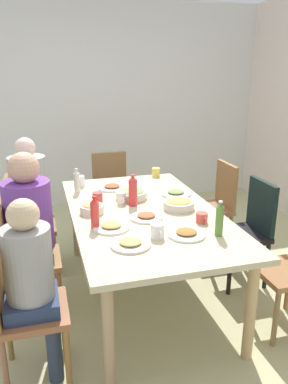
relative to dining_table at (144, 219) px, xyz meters
name	(u,v)px	position (x,y,z in m)	size (l,w,h in m)	color
ground_plane	(144,295)	(0.00, 0.00, -0.68)	(5.74, 5.74, 0.00)	#BDBC8A
wall_left	(94,107)	(-2.45, 0.00, 0.62)	(0.12, 4.73, 2.60)	silver
dining_table	(144,219)	(0.00, 0.00, 0.00)	(1.93, 1.10, 0.75)	beige
chair_1	(23,221)	(-0.64, -0.93, -0.16)	(0.40, 0.40, 0.90)	brown
person_1	(31,195)	(-0.64, -0.84, 0.07)	(0.31, 0.31, 1.24)	#2C3145
chair_2	(216,202)	(-0.64, 0.93, -0.16)	(0.40, 0.40, 0.90)	#8E5D41
chair_3	(21,253)	(0.00, -0.93, -0.16)	(0.40, 0.40, 0.90)	olive
person_3	(30,220)	(0.00, -0.84, 0.08)	(0.34, 0.34, 1.25)	#4F5142
chair_4	(249,226)	(0.00, 0.93, -0.16)	(0.40, 0.40, 0.90)	black
chair_5	(18,304)	(0.64, -0.93, -0.16)	(0.40, 0.40, 0.90)	#945736
person_5	(32,277)	(0.64, -0.84, 0.00)	(0.30, 0.30, 1.14)	#33324E
chair_6	(111,189)	(-1.34, 0.00, -0.16)	(0.40, 0.40, 0.90)	#955D38
plate_0	(176,193)	(-0.30, 0.37, 0.09)	(0.26, 0.26, 0.04)	silver
plate_1	(111,227)	(0.27, -0.31, 0.09)	(0.25, 0.25, 0.04)	white
plate_2	(130,244)	(0.56, -0.24, 0.09)	(0.25, 0.25, 0.04)	silver
plate_3	(112,187)	(-0.61, -0.13, 0.09)	(0.25, 0.25, 0.04)	silver
plate_4	(146,217)	(0.16, -0.03, 0.09)	(0.24, 0.24, 0.04)	white
plate_5	(186,233)	(0.51, 0.14, 0.09)	(0.25, 0.25, 0.04)	white
bowl_0	(92,208)	(-0.06, -0.39, 0.11)	(0.18, 0.18, 0.08)	beige
bowl_1	(179,204)	(0.04, 0.27, 0.11)	(0.24, 0.24, 0.08)	beige
bowl_2	(131,194)	(-0.30, -0.02, 0.11)	(0.26, 0.26, 0.08)	beige
cup_0	(98,198)	(-0.26, -0.32, 0.12)	(0.12, 0.08, 0.09)	#C54740
cup_1	(156,172)	(-0.90, 0.37, 0.12)	(0.12, 0.08, 0.08)	#ECCF56
cup_2	(202,218)	(0.34, 0.33, 0.11)	(0.12, 0.08, 0.07)	#CF4E3D
cup_3	(157,231)	(0.49, -0.05, 0.12)	(0.12, 0.09, 0.10)	white
cup_4	(122,198)	(-0.20, -0.13, 0.12)	(0.11, 0.07, 0.10)	white
cup_5	(81,181)	(-0.76, -0.39, 0.12)	(0.11, 0.08, 0.10)	white
bottle_0	(133,191)	(-0.13, -0.05, 0.19)	(0.07, 0.07, 0.25)	red
bottle_1	(77,181)	(-0.59, -0.44, 0.17)	(0.05, 0.05, 0.22)	silver
bottle_2	(219,219)	(0.57, 0.35, 0.19)	(0.05, 0.05, 0.24)	#558132
bottle_3	(95,213)	(0.23, -0.41, 0.18)	(0.06, 0.06, 0.23)	red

